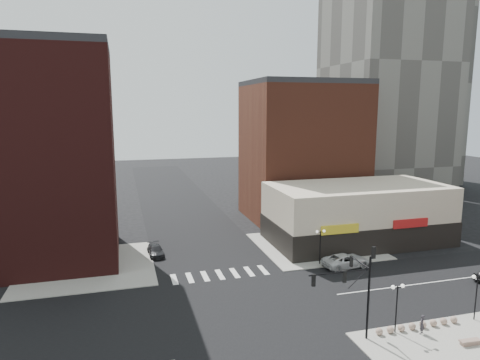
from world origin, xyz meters
name	(u,v)px	position (x,y,z in m)	size (l,w,h in m)	color
ground	(241,307)	(0.00, 0.00, 0.00)	(240.00, 240.00, 0.00)	black
road_ew	(241,307)	(0.00, 0.00, 0.01)	(200.00, 14.00, 0.02)	black
road_ns	(241,307)	(0.00, 0.00, 0.01)	(14.00, 200.00, 0.02)	black
sidewalk_nw	(88,267)	(-14.50, 14.50, 0.06)	(15.00, 15.00, 0.12)	gray
sidewalk_ne	(315,246)	(14.50, 14.50, 0.06)	(15.00, 15.00, 0.12)	gray
building_nw	(44,159)	(-19.00, 18.50, 12.50)	(16.00, 15.00, 25.00)	#3A1412
building_ne_midrise	(302,153)	(19.00, 29.50, 11.00)	(18.00, 15.00, 22.00)	brown
tower_far	(418,12)	(60.00, 56.00, 41.00)	(18.00, 18.00, 82.00)	#47443F
building_ne_row	(357,218)	(21.00, 15.00, 3.30)	(24.20, 12.20, 8.00)	beige
traffic_signal	(356,281)	(7.24, -7.83, 4.96)	(5.59, 3.09, 7.77)	black
street_lamp_se_a	(397,296)	(11.00, -8.00, 3.29)	(1.22, 0.32, 4.16)	black
street_lamp_se_b	(477,285)	(19.00, -8.00, 3.29)	(1.22, 0.32, 4.16)	black
street_lamp_ne	(320,238)	(12.00, 8.00, 3.29)	(1.22, 0.32, 4.16)	black
bollard_row	(418,325)	(13.17, -8.00, 0.41)	(7.93, 0.58, 0.58)	gray
white_suv	(346,261)	(14.62, 6.50, 0.79)	(2.63, 5.71, 1.59)	silver
dark_sedan_north	(156,251)	(-6.50, 16.57, 0.64)	(1.79, 4.40, 1.28)	black
pedestrian	(422,324)	(12.94, -8.78, 0.94)	(0.60, 0.39, 1.64)	#2A272C
stone_bench	(470,342)	(15.50, -11.21, 0.33)	(1.75, 0.62, 0.40)	gray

